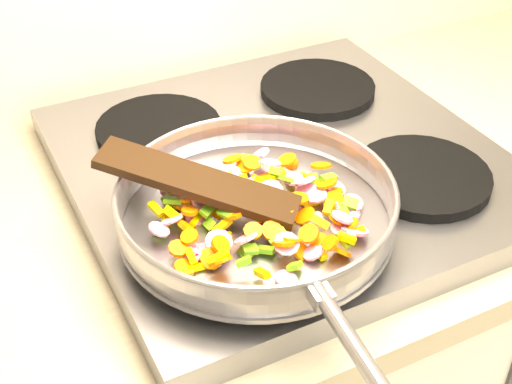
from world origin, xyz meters
name	(u,v)px	position (x,y,z in m)	size (l,w,h in m)	color
cooktop	(284,167)	(-0.70, 1.67, 0.92)	(0.60, 0.60, 0.04)	#939399
grate_fl	(239,236)	(-0.84, 1.52, 0.95)	(0.19, 0.19, 0.02)	black
grate_fr	(422,176)	(-0.56, 1.52, 0.95)	(0.19, 0.19, 0.02)	black
grate_bl	(159,129)	(-0.84, 1.81, 0.95)	(0.19, 0.19, 0.02)	black
grate_br	(318,89)	(-0.56, 1.81, 0.95)	(0.19, 0.19, 0.02)	black
saute_pan	(257,205)	(-0.81, 1.53, 0.99)	(0.38, 0.55, 0.05)	#9E9EA5
vegetable_heap	(254,209)	(-0.81, 1.53, 0.98)	(0.27, 0.27, 0.05)	#C31359
wooden_spatula	(198,182)	(-0.87, 1.58, 1.00)	(0.26, 0.06, 0.01)	black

